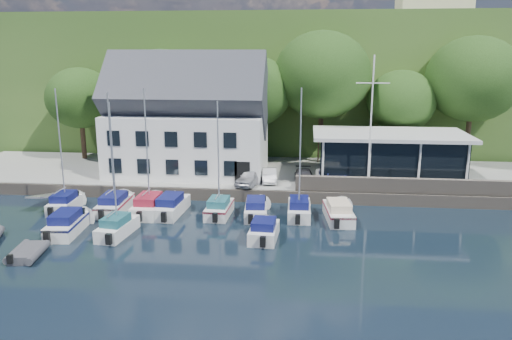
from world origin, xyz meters
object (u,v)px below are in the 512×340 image
(boat_r1_5, at_px, (256,207))
(boat_r2_3, at_px, (264,229))
(boat_r1_2, at_px, (147,154))
(car_silver, at_px, (250,177))
(boat_r1_1, at_px, (112,155))
(boat_r1_3, at_px, (171,204))
(boat_r2_1, at_px, (114,172))
(boat_r1_4, at_px, (218,160))
(dinghy_1, at_px, (27,251))
(boat_r1_7, at_px, (338,210))
(boat_r2_0, at_px, (68,221))
(car_white, at_px, (269,175))
(club_pavilion, at_px, (388,156))
(harbor_building, at_px, (188,126))
(car_dgrey, at_px, (304,177))
(boat_r1_6, at_px, (300,158))
(boat_r1_0, at_px, (61,154))
(car_blue, at_px, (335,176))
(flagpole, at_px, (371,124))

(boat_r1_5, height_order, boat_r2_3, boat_r2_3)
(boat_r2_3, bearing_deg, boat_r1_2, 157.06)
(car_silver, height_order, boat_r1_1, boat_r1_1)
(boat_r1_3, height_order, boat_r2_1, boat_r2_1)
(boat_r1_4, distance_m, dinghy_1, 13.94)
(boat_r1_7, bearing_deg, boat_r2_0, -172.22)
(car_silver, bearing_deg, boat_r1_1, -134.58)
(boat_r1_2, height_order, boat_r2_0, boat_r1_2)
(boat_r1_4, bearing_deg, boat_r1_3, -178.94)
(boat_r1_4, bearing_deg, dinghy_1, -137.19)
(boat_r2_0, height_order, boat_r2_3, boat_r2_0)
(car_white, height_order, boat_r1_4, boat_r1_4)
(club_pavilion, relative_size, car_white, 3.88)
(boat_r1_2, relative_size, boat_r1_4, 1.08)
(boat_r1_2, distance_m, boat_r1_4, 5.34)
(boat_r1_1, relative_size, boat_r1_3, 1.37)
(car_white, xyz_separation_m, boat_r2_1, (-9.32, -11.26, 2.81))
(harbor_building, bearing_deg, car_dgrey, -14.82)
(car_white, relative_size, boat_r1_3, 0.52)
(boat_r1_7, distance_m, boat_r2_3, 6.70)
(club_pavilion, distance_m, car_silver, 12.39)
(boat_r2_1, relative_size, dinghy_1, 2.81)
(boat_r2_0, height_order, boat_r2_1, boat_r2_1)
(boat_r1_7, bearing_deg, boat_r1_6, 165.09)
(club_pavilion, distance_m, boat_r1_0, 27.06)
(boat_r1_4, bearing_deg, boat_r2_1, -140.11)
(club_pavilion, bearing_deg, boat_r1_0, -161.21)
(car_dgrey, relative_size, boat_r1_1, 0.43)
(car_blue, xyz_separation_m, boat_r2_1, (-14.90, -10.95, 2.68))
(harbor_building, height_order, car_blue, harbor_building)
(car_blue, distance_m, flagpole, 5.55)
(car_white, distance_m, boat_r1_5, 6.44)
(flagpole, height_order, boat_r1_3, flagpole)
(boat_r1_2, distance_m, boat_r2_0, 7.31)
(club_pavilion, bearing_deg, boat_r2_1, -145.64)
(club_pavilion, bearing_deg, boat_r1_6, -132.64)
(flagpole, height_order, boat_r1_5, flagpole)
(boat_r1_2, height_order, boat_r1_6, boat_r1_2)
(boat_r2_0, relative_size, boat_r2_1, 0.73)
(car_blue, distance_m, boat_r2_0, 21.37)
(boat_r1_7, bearing_deg, boat_r1_5, 171.98)
(car_white, bearing_deg, dinghy_1, -136.08)
(car_white, xyz_separation_m, boat_r1_1, (-11.39, -6.39, 2.88))
(club_pavilion, xyz_separation_m, car_blue, (-4.74, -2.48, -1.36))
(boat_r1_0, distance_m, boat_r2_3, 16.79)
(car_blue, distance_m, boat_r1_5, 8.63)
(boat_r1_2, bearing_deg, boat_r1_3, 3.28)
(boat_r1_1, relative_size, boat_r1_2, 0.96)
(harbor_building, relative_size, boat_r1_0, 1.62)
(boat_r1_5, bearing_deg, club_pavilion, 34.19)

